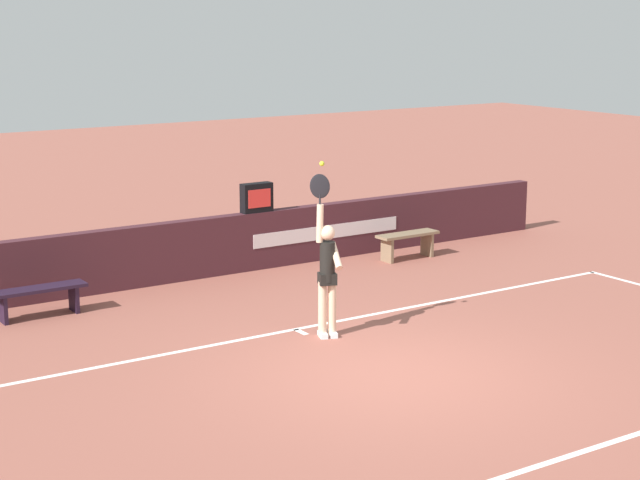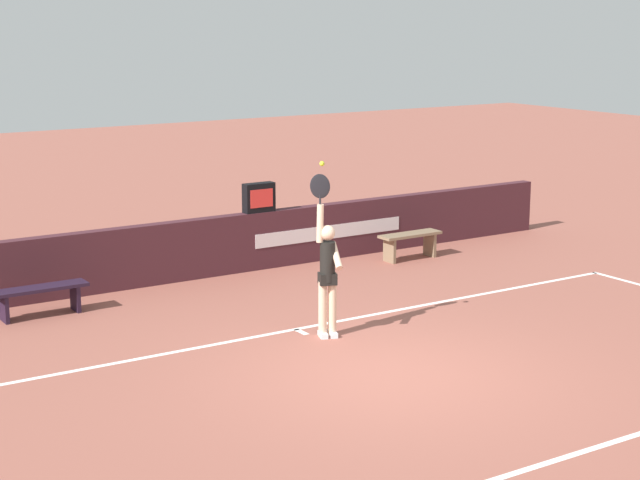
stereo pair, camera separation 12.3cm
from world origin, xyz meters
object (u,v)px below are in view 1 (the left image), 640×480
speed_display (257,198)px  tennis_ball (322,164)px  courtside_bench_near (38,295)px  courtside_bench_far (408,240)px  tennis_player (327,271)px

speed_display → tennis_ball: size_ratio=8.23×
speed_display → courtside_bench_near: bearing=-168.8°
speed_display → courtside_bench_near: 4.43m
speed_display → courtside_bench_far: (2.69, -0.87, -0.92)m
speed_display → courtside_bench_far: speed_display is taller
tennis_player → tennis_ball: (-0.15, -0.09, 1.52)m
courtside_bench_near → courtside_bench_far: (6.94, -0.03, 0.01)m
tennis_player → courtside_bench_near: size_ratio=1.63×
tennis_ball → courtside_bench_far: 5.57m
tennis_ball → courtside_bench_near: bearing=131.8°
courtside_bench_far → speed_display: bearing=162.0°
speed_display → tennis_ball: 4.47m
courtside_bench_near → courtside_bench_far: 6.94m
speed_display → tennis_ball: (-1.34, -4.09, 1.19)m
speed_display → tennis_ball: tennis_ball is taller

